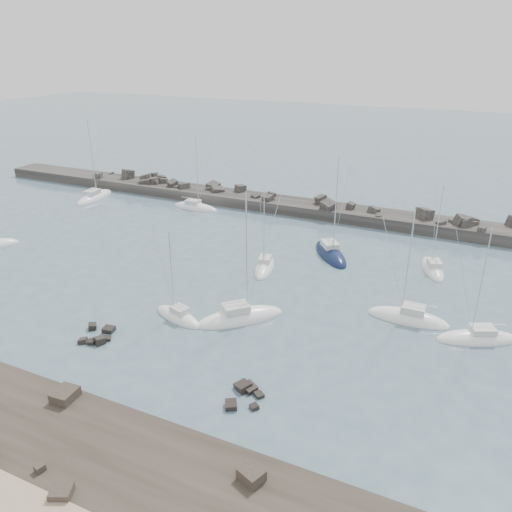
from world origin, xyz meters
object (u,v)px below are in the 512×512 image
(sailboat_1, at_px, (94,198))
(sailboat_4, at_px, (265,268))
(sailboat_6, at_px, (330,254))
(sailboat_7, at_px, (408,319))
(sailboat_8, at_px, (433,269))
(sailboat_5, at_px, (240,318))
(sailboat_2, at_px, (195,208))
(sailboat_9, at_px, (477,339))
(sailboat_3, at_px, (178,317))

(sailboat_1, xyz_separation_m, sailboat_4, (42.34, -15.41, -0.01))
(sailboat_1, relative_size, sailboat_6, 1.05)
(sailboat_7, height_order, sailboat_8, sailboat_7)
(sailboat_5, xyz_separation_m, sailboat_8, (17.14, 21.89, -0.02))
(sailboat_2, distance_m, sailboat_6, 30.16)
(sailboat_7, xyz_separation_m, sailboat_9, (6.93, -1.08, -0.03))
(sailboat_4, height_order, sailboat_6, sailboat_6)
(sailboat_2, distance_m, sailboat_8, 42.91)
(sailboat_9, bearing_deg, sailboat_1, 162.17)
(sailboat_3, xyz_separation_m, sailboat_5, (6.17, 2.60, 0.01))
(sailboat_8, bearing_deg, sailboat_1, 173.96)
(sailboat_3, distance_m, sailboat_9, 30.81)
(sailboat_2, xyz_separation_m, sailboat_3, (18.54, -33.97, 0.01))
(sailboat_1, bearing_deg, sailboat_9, -17.83)
(sailboat_8, bearing_deg, sailboat_7, -93.12)
(sailboat_7, xyz_separation_m, sailboat_8, (0.78, 14.37, -0.02))
(sailboat_2, height_order, sailboat_7, sailboat_2)
(sailboat_4, bearing_deg, sailboat_2, 139.94)
(sailboat_8, bearing_deg, sailboat_3, -133.58)
(sailboat_9, bearing_deg, sailboat_7, 171.15)
(sailboat_2, distance_m, sailboat_4, 28.40)
(sailboat_4, xyz_separation_m, sailboat_9, (26.26, -6.65, -0.01))
(sailboat_6, bearing_deg, sailboat_7, -46.49)
(sailboat_2, bearing_deg, sailboat_6, -20.19)
(sailboat_7, bearing_deg, sailboat_5, -155.30)
(sailboat_3, relative_size, sailboat_4, 0.91)
(sailboat_1, relative_size, sailboat_7, 1.16)
(sailboat_1, distance_m, sailboat_9, 72.06)
(sailboat_2, height_order, sailboat_6, sailboat_6)
(sailboat_2, bearing_deg, sailboat_1, -172.07)
(sailboat_5, bearing_deg, sailboat_4, 102.81)
(sailboat_9, bearing_deg, sailboat_3, -162.94)
(sailboat_2, bearing_deg, sailboat_5, -51.77)
(sailboat_3, xyz_separation_m, sailboat_7, (22.52, 10.12, 0.01))
(sailboat_2, relative_size, sailboat_5, 0.91)
(sailboat_3, bearing_deg, sailboat_1, 141.53)
(sailboat_4, bearing_deg, sailboat_9, -14.20)
(sailboat_3, bearing_deg, sailboat_5, 22.83)
(sailboat_2, height_order, sailboat_4, sailboat_2)
(sailboat_8, bearing_deg, sailboat_2, 167.24)
(sailboat_2, relative_size, sailboat_7, 1.01)
(sailboat_4, xyz_separation_m, sailboat_8, (20.12, 8.80, 0.00))
(sailboat_2, bearing_deg, sailboat_8, -12.76)
(sailboat_5, xyz_separation_m, sailboat_9, (23.29, 6.44, -0.03))
(sailboat_2, relative_size, sailboat_4, 1.18)
(sailboat_5, distance_m, sailboat_9, 24.16)
(sailboat_6, distance_m, sailboat_8, 13.57)
(sailboat_4, bearing_deg, sailboat_5, -77.19)
(sailboat_2, xyz_separation_m, sailboat_6, (28.31, -10.41, 0.03))
(sailboat_7, bearing_deg, sailboat_4, 163.93)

